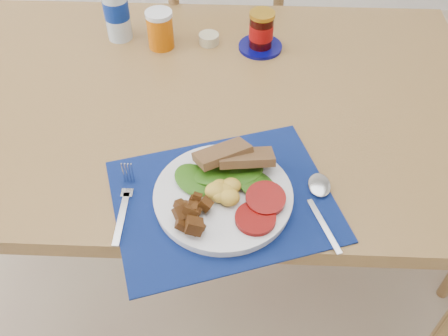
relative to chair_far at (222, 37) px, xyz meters
name	(u,v)px	position (x,y,z in m)	size (l,w,h in m)	color
ground	(205,313)	(-0.02, -0.79, -0.55)	(4.00, 4.00, 0.00)	tan
table	(202,122)	(-0.02, -0.59, 0.12)	(1.40, 0.90, 0.75)	brown
chair_far	(222,37)	(0.00, 0.00, 0.00)	(0.47, 0.45, 1.07)	#53381E
placemat	(223,200)	(0.04, -0.92, 0.20)	(0.43, 0.34, 0.00)	black
breakfast_plate	(220,195)	(0.04, -0.93, 0.23)	(0.27, 0.27, 0.07)	silver
fork	(125,202)	(-0.15, -0.94, 0.21)	(0.02, 0.18, 0.00)	#B2B5BA
spoon	(320,197)	(0.24, -0.91, 0.21)	(0.06, 0.20, 0.01)	#B2B5BA
water_bottle	(115,4)	(-0.27, -0.34, 0.31)	(0.07, 0.07, 0.24)	#ADBFCC
juice_glass	(160,30)	(-0.15, -0.38, 0.25)	(0.07, 0.07, 0.10)	#B45104
ramekin	(209,39)	(-0.02, -0.36, 0.22)	(0.06, 0.06, 0.03)	#C0B68D
jam_on_saucer	(261,33)	(0.12, -0.37, 0.25)	(0.12, 0.12, 0.11)	#050657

